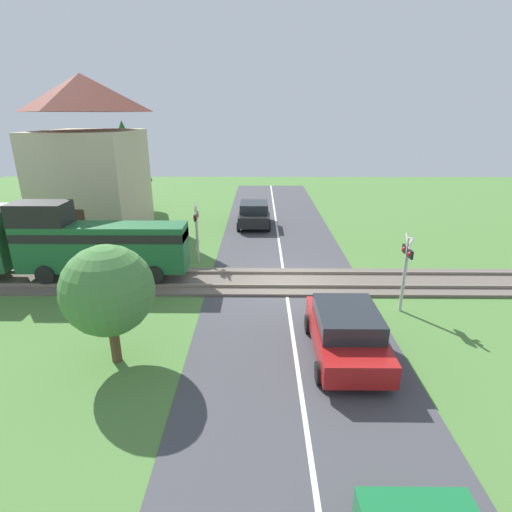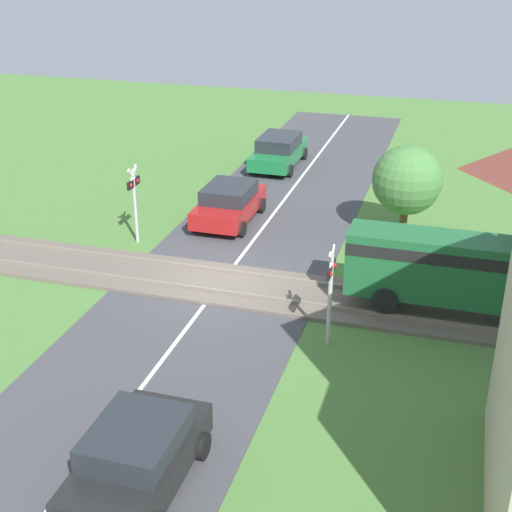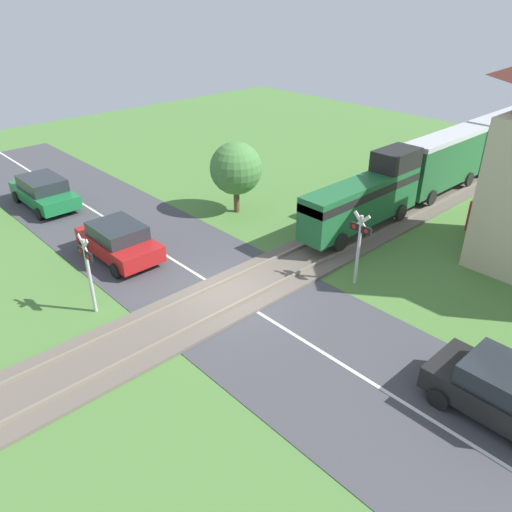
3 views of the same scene
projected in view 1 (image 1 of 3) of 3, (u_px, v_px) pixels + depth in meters
ground_plane at (285, 283)px, 16.80m from camera, size 60.00×60.00×0.00m
road_surface at (285, 283)px, 16.80m from camera, size 48.00×6.40×0.02m
track_bed at (285, 281)px, 16.78m from camera, size 2.80×48.00×0.24m
car_near_crossing at (346, 331)px, 11.53m from camera, size 4.00×2.05×1.49m
car_far_side at (254, 214)px, 25.04m from camera, size 3.72×2.02×1.51m
crossing_signal_west_approach at (406, 263)px, 13.82m from camera, size 0.90×0.18×2.87m
crossing_signal_east_approach at (197, 225)px, 18.53m from camera, size 0.90×0.18×2.87m
station_building at (91, 159)px, 22.56m from camera, size 6.66×5.38×8.76m
pedestrian_by_station at (46, 243)px, 19.65m from camera, size 0.39×0.39×1.59m
tree_by_station at (124, 152)px, 27.84m from camera, size 3.45×3.45×6.31m
tree_roadside_hedge at (108, 291)px, 10.78m from camera, size 2.50×2.50×3.47m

